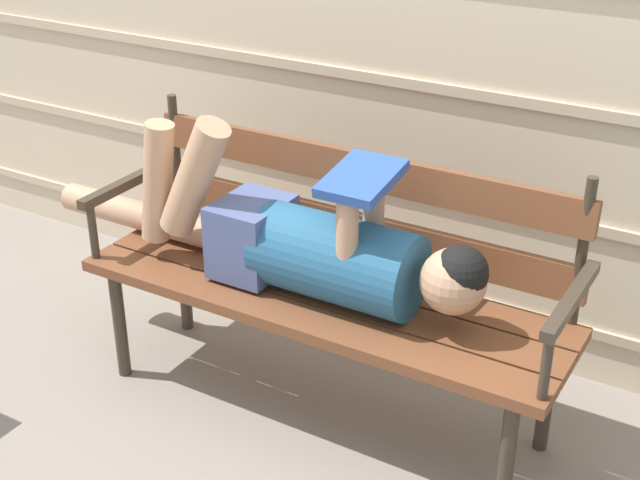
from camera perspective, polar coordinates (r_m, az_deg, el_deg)
ground_plane at (r=2.90m, az=-1.26°, el=-11.99°), size 12.00×12.00×0.00m
house_siding at (r=3.01m, az=6.35°, el=13.54°), size 4.85×0.08×2.27m
park_bench at (r=2.76m, az=0.71°, el=-1.90°), size 1.56×0.47×0.90m
reclining_person at (r=2.69m, az=-1.23°, el=-0.14°), size 1.62×0.26×0.52m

